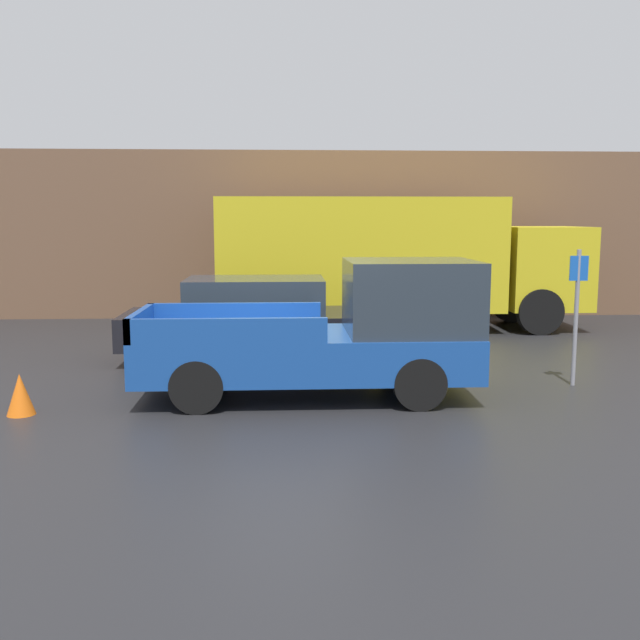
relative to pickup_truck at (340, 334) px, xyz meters
The scene contains 7 objects.
ground_plane 1.17m from the pickup_truck, behind, with size 60.00×60.00×0.00m, color #232326.
building_wall 9.05m from the pickup_truck, 94.17° to the left, with size 28.00×0.15×4.53m.
pickup_truck is the anchor object (origin of this frame).
car 3.38m from the pickup_truck, 116.26° to the left, with size 4.77×1.94×1.58m.
delivery_truck 6.93m from the pickup_truck, 75.06° to the left, with size 8.90×2.39×3.20m.
parking_sign 3.92m from the pickup_truck, ahead, with size 0.30×0.07×2.22m.
traffic_cone 4.65m from the pickup_truck, 169.88° to the right, with size 0.39×0.39×0.58m.
Camera 1 is at (-0.23, -10.75, 2.72)m, focal length 40.00 mm.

